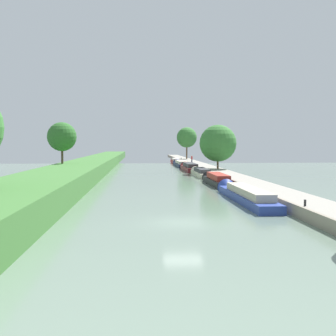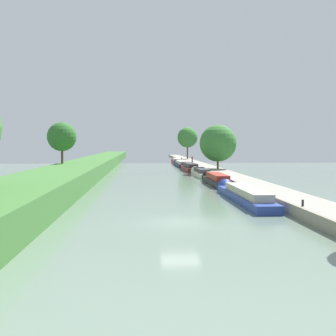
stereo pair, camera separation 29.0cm
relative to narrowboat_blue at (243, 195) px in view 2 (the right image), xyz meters
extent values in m
plane|color=slate|center=(-6.53, -9.78, -0.54)|extent=(160.00, 160.00, 0.00)
cube|color=gray|center=(3.35, -9.78, -0.13)|extent=(3.41, 260.00, 0.81)
cube|color=gray|center=(1.52, -9.78, -0.11)|extent=(0.25, 260.00, 0.86)
cube|color=#283D93|center=(0.00, -0.76, -0.20)|extent=(1.99, 14.35, 0.68)
cube|color=#B2A893|center=(0.00, -1.47, 0.46)|extent=(1.63, 10.05, 0.62)
cone|color=#283D93|center=(0.00, 7.01, -0.20)|extent=(1.89, 1.19, 1.89)
cube|color=black|center=(0.22, 13.90, -0.17)|extent=(1.93, 10.45, 0.73)
cube|color=maroon|center=(0.22, 13.38, 0.53)|extent=(1.58, 7.32, 0.69)
cone|color=black|center=(0.22, 19.71, -0.17)|extent=(1.83, 1.16, 1.83)
cube|color=beige|center=(0.23, 27.08, -0.18)|extent=(1.81, 10.81, 0.72)
cube|color=#333338|center=(0.23, 26.54, 0.47)|extent=(1.48, 7.57, 0.57)
cone|color=beige|center=(0.23, 33.03, -0.18)|extent=(1.72, 1.09, 1.72)
cube|color=maroon|center=(0.01, 40.01, -0.14)|extent=(2.15, 12.71, 0.80)
cube|color=#333338|center=(0.01, 39.37, 0.60)|extent=(1.77, 8.90, 0.69)
cone|color=maroon|center=(0.01, 47.01, -0.14)|extent=(2.05, 1.29, 2.05)
cube|color=#141E42|center=(-0.11, 55.56, -0.19)|extent=(2.17, 14.89, 0.69)
cube|color=beige|center=(-0.11, 54.81, 0.47)|extent=(1.78, 10.42, 0.62)
cone|color=#141E42|center=(-0.11, 63.65, -0.19)|extent=(2.06, 1.30, 2.06)
cube|color=maroon|center=(-0.01, 69.59, -0.18)|extent=(1.96, 9.10, 0.72)
cube|color=silver|center=(-0.01, 69.14, 0.48)|extent=(1.61, 6.37, 0.61)
cone|color=maroon|center=(-0.01, 74.73, -0.18)|extent=(1.86, 1.18, 1.86)
cylinder|color=brown|center=(3.90, 32.80, 1.58)|extent=(0.32, 0.32, 2.62)
sphere|color=#387533|center=(3.90, 32.80, 4.60)|extent=(6.23, 6.23, 6.23)
cylinder|color=brown|center=(3.87, 78.30, 2.49)|extent=(0.40, 0.40, 4.43)
sphere|color=#387533|center=(3.87, 78.30, 6.26)|extent=(5.65, 5.65, 5.65)
cylinder|color=#4C3828|center=(-20.80, 26.12, 2.97)|extent=(0.33, 0.33, 2.81)
sphere|color=#2D6628|center=(-20.80, 26.12, 5.56)|extent=(4.31, 4.31, 4.31)
cylinder|color=#282D42|center=(2.21, 54.12, 0.68)|extent=(0.26, 0.26, 0.82)
cylinder|color=#B22D28|center=(2.21, 54.12, 1.40)|extent=(0.34, 0.34, 0.62)
sphere|color=tan|center=(2.21, 54.12, 1.82)|extent=(0.22, 0.22, 0.22)
cylinder|color=black|center=(1.94, -8.79, 0.50)|extent=(0.16, 0.16, 0.45)
cylinder|color=black|center=(1.94, 75.04, 0.50)|extent=(0.16, 0.16, 0.45)
camera|label=1|loc=(-9.32, -35.90, 4.54)|focal=43.96mm
camera|label=2|loc=(-9.03, -35.92, 4.54)|focal=43.96mm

